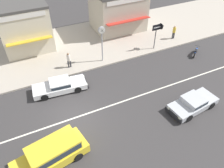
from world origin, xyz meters
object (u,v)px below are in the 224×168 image
at_px(sedan_silver_1, 193,103).
at_px(pedestrian_far_end, 174,31).
at_px(sedan_white_4, 60,86).
at_px(street_clock, 102,36).
at_px(motorcycle_0, 196,51).
at_px(pedestrian_near_clock, 69,59).
at_px(minivan_yellow_3, 52,153).
at_px(shopfront_corner_warung, 24,25).
at_px(shopfront_mid_block, 118,10).
at_px(arrow_signboard, 161,28).

xyz_separation_m(sedan_silver_1, pedestrian_far_end, (5.38, 9.56, 0.55)).
bearing_deg(sedan_white_4, street_clock, 25.96).
height_order(motorcycle_0, pedestrian_near_clock, pedestrian_near_clock).
relative_size(street_clock, pedestrian_near_clock, 2.32).
distance_m(sedan_silver_1, street_clock, 10.00).
relative_size(minivan_yellow_3, shopfront_corner_warung, 0.85).
bearing_deg(sedan_silver_1, motorcycle_0, 46.74).
distance_m(motorcycle_0, street_clock, 10.19).
relative_size(pedestrian_near_clock, shopfront_corner_warung, 0.27).
height_order(sedan_white_4, shopfront_corner_warung, shopfront_corner_warung).
xyz_separation_m(motorcycle_0, street_clock, (-9.40, 3.02, 2.50)).
xyz_separation_m(pedestrian_near_clock, shopfront_mid_block, (7.94, 5.52, 1.44)).
xyz_separation_m(street_clock, arrow_signboard, (6.50, -0.28, -0.41)).
height_order(street_clock, arrow_signboard, street_clock).
bearing_deg(sedan_silver_1, shopfront_mid_block, 87.12).
relative_size(sedan_silver_1, pedestrian_near_clock, 2.69).
distance_m(sedan_silver_1, arrow_signboard, 9.25).
bearing_deg(sedan_silver_1, minivan_yellow_3, 179.29).
height_order(pedestrian_far_end, shopfront_mid_block, shopfront_mid_block).
relative_size(sedan_white_4, pedestrian_near_clock, 2.97).
distance_m(minivan_yellow_3, motorcycle_0, 17.54).
height_order(minivan_yellow_3, pedestrian_far_end, pedestrian_far_end).
height_order(sedan_silver_1, street_clock, street_clock).
bearing_deg(sedan_white_4, sedan_silver_1, -36.18).
bearing_deg(motorcycle_0, arrow_signboard, 136.63).
bearing_deg(shopfront_corner_warung, motorcycle_0, -30.42).
height_order(sedan_silver_1, sedan_white_4, same).
bearing_deg(arrow_signboard, minivan_yellow_3, -148.10).
distance_m(sedan_silver_1, sedan_white_4, 10.98).
distance_m(motorcycle_0, shopfront_mid_block, 10.30).
distance_m(arrow_signboard, pedestrian_far_end, 3.23).
distance_m(sedan_white_4, shopfront_mid_block, 12.83).
xyz_separation_m(sedan_white_4, shopfront_corner_warung, (-1.20, 8.57, 2.08)).
distance_m(sedan_white_4, shopfront_corner_warung, 8.90).
xyz_separation_m(sedan_white_4, motorcycle_0, (14.41, -0.59, -0.11)).
relative_size(arrow_signboard, shopfront_mid_block, 0.47).
distance_m(sedan_silver_1, minivan_yellow_3, 11.02).
relative_size(sedan_silver_1, minivan_yellow_3, 0.86).
height_order(minivan_yellow_3, pedestrian_near_clock, pedestrian_near_clock).
relative_size(sedan_silver_1, shopfront_corner_warung, 0.73).
bearing_deg(pedestrian_near_clock, motorcycle_0, -14.71).
distance_m(street_clock, shopfront_corner_warung, 8.73).
xyz_separation_m(sedan_white_4, street_clock, (5.00, 2.44, 2.39)).
bearing_deg(shopfront_corner_warung, pedestrian_far_end, -19.58).
relative_size(sedan_silver_1, arrow_signboard, 1.51).
bearing_deg(arrow_signboard, sedan_white_4, -169.37).
height_order(minivan_yellow_3, motorcycle_0, minivan_yellow_3).
bearing_deg(shopfront_mid_block, arrow_signboard, -72.77).
height_order(sedan_silver_1, motorcycle_0, sedan_silver_1).
height_order(minivan_yellow_3, arrow_signboard, arrow_signboard).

